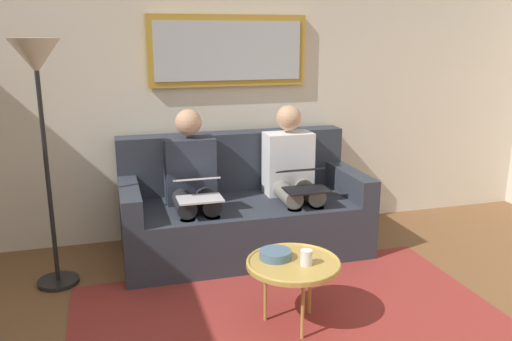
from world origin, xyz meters
name	(u,v)px	position (x,y,z in m)	size (l,w,h in m)	color
wall_rear	(226,81)	(0.00, -2.60, 1.30)	(6.00, 0.12, 2.60)	beige
area_rug	(296,327)	(0.00, -0.85, 0.00)	(2.60, 1.80, 0.01)	maroon
couch	(242,211)	(0.00, -2.12, 0.31)	(1.88, 0.90, 0.90)	#2D333D
framed_mirror	(228,51)	(0.00, -2.51, 1.55)	(1.31, 0.05, 0.57)	#B7892D
coffee_table	(293,264)	(0.01, -0.90, 0.39)	(0.55, 0.55, 0.41)	tan
cup	(306,258)	(-0.05, -0.84, 0.45)	(0.07, 0.07, 0.09)	silver
bowl	(275,255)	(0.09, -0.98, 0.43)	(0.19, 0.19, 0.05)	slate
person_left	(292,174)	(-0.40, -2.05, 0.61)	(0.38, 0.58, 1.14)	silver
laptop_black	(303,179)	(-0.40, -1.81, 0.63)	(0.32, 0.36, 0.16)	black
person_right	(192,181)	(0.40, -2.05, 0.61)	(0.38, 0.58, 1.14)	#2D3342
laptop_silver	(198,188)	(0.40, -1.80, 0.63)	(0.31, 0.34, 0.15)	silver
standing_lamp	(38,85)	(1.39, -1.85, 1.37)	(0.32, 0.32, 1.66)	black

